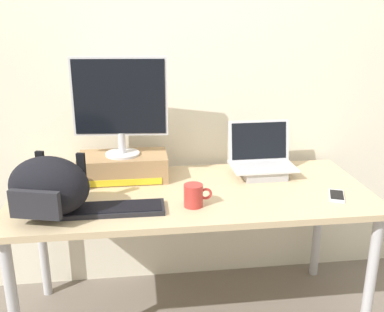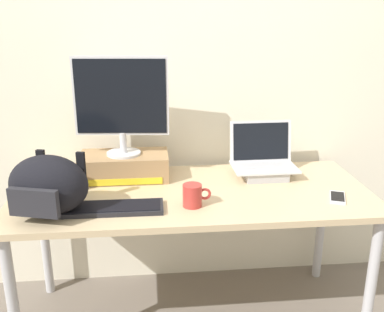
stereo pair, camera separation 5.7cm
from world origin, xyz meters
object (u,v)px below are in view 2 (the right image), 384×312
(toner_box_yellow, at_px, (124,166))
(messenger_backpack, at_px, (48,185))
(desktop_monitor, at_px, (121,103))
(external_keyboard, at_px, (111,208))
(open_laptop, at_px, (263,165))
(plush_toy, at_px, (37,181))
(cell_phone, at_px, (337,197))
(coffee_mug, at_px, (193,195))

(toner_box_yellow, distance_m, messenger_backpack, 0.50)
(desktop_monitor, xyz_separation_m, external_keyboard, (-0.04, -0.40, -0.39))
(open_laptop, height_order, plush_toy, open_laptop)
(toner_box_yellow, bearing_deg, open_laptop, -3.12)
(toner_box_yellow, relative_size, desktop_monitor, 0.91)
(messenger_backpack, bearing_deg, cell_phone, 16.85)
(desktop_monitor, distance_m, open_laptop, 0.81)
(plush_toy, bearing_deg, messenger_backpack, -66.97)
(external_keyboard, height_order, cell_phone, external_keyboard)
(open_laptop, xyz_separation_m, cell_phone, (0.27, -0.33, -0.05))
(open_laptop, bearing_deg, desktop_monitor, 176.32)
(external_keyboard, distance_m, cell_phone, 1.05)
(desktop_monitor, relative_size, open_laptop, 1.49)
(messenger_backpack, relative_size, cell_phone, 2.54)
(toner_box_yellow, bearing_deg, plush_toy, -163.33)
(external_keyboard, distance_m, coffee_mug, 0.36)
(external_keyboard, bearing_deg, open_laptop, 25.54)
(external_keyboard, height_order, coffee_mug, coffee_mug)
(desktop_monitor, bearing_deg, open_laptop, 2.38)
(messenger_backpack, xyz_separation_m, coffee_mug, (0.62, 0.01, -0.08))
(cell_phone, distance_m, plush_toy, 1.45)
(open_laptop, bearing_deg, toner_box_yellow, 176.22)
(coffee_mug, bearing_deg, external_keyboard, -178.27)
(desktop_monitor, distance_m, external_keyboard, 0.56)
(toner_box_yellow, bearing_deg, desktop_monitor, -97.37)
(toner_box_yellow, distance_m, plush_toy, 0.44)
(open_laptop, bearing_deg, messenger_backpack, -161.47)
(external_keyboard, xyz_separation_m, cell_phone, (1.05, 0.03, -0.01))
(open_laptop, bearing_deg, coffee_mug, -140.32)
(cell_phone, relative_size, plush_toy, 1.73)
(coffee_mug, bearing_deg, toner_box_yellow, 129.48)
(desktop_monitor, distance_m, coffee_mug, 0.61)
(open_laptop, distance_m, cell_phone, 0.43)
(coffee_mug, bearing_deg, open_laptop, 40.33)
(external_keyboard, distance_m, messenger_backpack, 0.29)
(desktop_monitor, xyz_separation_m, messenger_backpack, (-0.30, -0.40, -0.27))
(coffee_mug, xyz_separation_m, plush_toy, (-0.74, 0.26, -0.01))
(messenger_backpack, xyz_separation_m, plush_toy, (-0.12, 0.27, -0.08))
(messenger_backpack, bearing_deg, desktop_monitor, 68.57)
(toner_box_yellow, height_order, open_laptop, open_laptop)
(coffee_mug, distance_m, cell_phone, 0.69)
(toner_box_yellow, xyz_separation_m, plush_toy, (-0.42, -0.13, -0.02))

